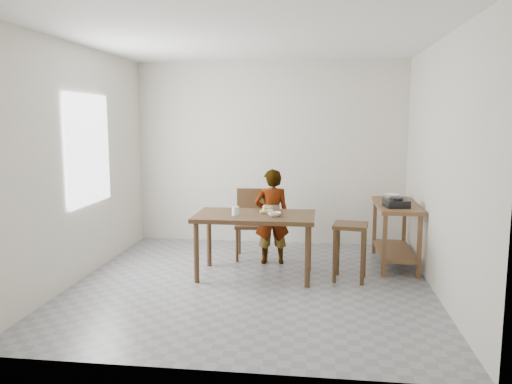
# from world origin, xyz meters

# --- Properties ---
(floor) EXTENTS (4.00, 4.00, 0.04)m
(floor) POSITION_xyz_m (0.00, 0.00, -0.02)
(floor) COLOR gray
(floor) RESTS_ON ground
(ceiling) EXTENTS (4.00, 4.00, 0.04)m
(ceiling) POSITION_xyz_m (0.00, 0.00, 2.72)
(ceiling) COLOR white
(ceiling) RESTS_ON wall_back
(wall_back) EXTENTS (4.00, 0.04, 2.70)m
(wall_back) POSITION_xyz_m (0.00, 2.02, 1.35)
(wall_back) COLOR beige
(wall_back) RESTS_ON ground
(wall_front) EXTENTS (4.00, 0.04, 2.70)m
(wall_front) POSITION_xyz_m (0.00, -2.02, 1.35)
(wall_front) COLOR beige
(wall_front) RESTS_ON ground
(wall_left) EXTENTS (0.04, 4.00, 2.70)m
(wall_left) POSITION_xyz_m (-2.02, 0.00, 1.35)
(wall_left) COLOR beige
(wall_left) RESTS_ON ground
(wall_right) EXTENTS (0.04, 4.00, 2.70)m
(wall_right) POSITION_xyz_m (2.02, 0.00, 1.35)
(wall_right) COLOR beige
(wall_right) RESTS_ON ground
(window_pane) EXTENTS (0.02, 1.10, 1.30)m
(window_pane) POSITION_xyz_m (-1.97, 0.20, 1.50)
(window_pane) COLOR white
(window_pane) RESTS_ON wall_left
(dining_table) EXTENTS (1.40, 0.80, 0.75)m
(dining_table) POSITION_xyz_m (0.00, 0.30, 0.38)
(dining_table) COLOR #432D18
(dining_table) RESTS_ON floor
(prep_counter) EXTENTS (0.50, 1.20, 0.80)m
(prep_counter) POSITION_xyz_m (1.72, 1.00, 0.40)
(prep_counter) COLOR brown
(prep_counter) RESTS_ON floor
(child) EXTENTS (0.50, 0.37, 1.23)m
(child) POSITION_xyz_m (0.15, 0.86, 0.62)
(child) COLOR white
(child) RESTS_ON floor
(dining_chair) EXTENTS (0.48, 0.48, 0.92)m
(dining_chair) POSITION_xyz_m (-0.13, 1.07, 0.46)
(dining_chair) COLOR #432D18
(dining_chair) RESTS_ON floor
(stool) EXTENTS (0.43, 0.43, 0.67)m
(stool) POSITION_xyz_m (1.11, 0.29, 0.33)
(stool) COLOR #432D18
(stool) RESTS_ON floor
(glass_tumbler) EXTENTS (0.09, 0.09, 0.10)m
(glass_tumbler) POSITION_xyz_m (-0.22, 0.21, 0.80)
(glass_tumbler) COLOR white
(glass_tumbler) RESTS_ON dining_table
(small_bowl) EXTENTS (0.19, 0.19, 0.05)m
(small_bowl) POSITION_xyz_m (0.24, 0.21, 0.77)
(small_bowl) COLOR white
(small_bowl) RESTS_ON dining_table
(banana) EXTENTS (0.20, 0.16, 0.06)m
(banana) POSITION_xyz_m (0.13, 0.38, 0.78)
(banana) COLOR #E7D64A
(banana) RESTS_ON dining_table
(serving_bowl) EXTENTS (0.29, 0.29, 0.06)m
(serving_bowl) POSITION_xyz_m (1.71, 1.43, 0.83)
(serving_bowl) COLOR white
(serving_bowl) RESTS_ON prep_counter
(gas_burner) EXTENTS (0.31, 0.31, 0.09)m
(gas_burner) POSITION_xyz_m (1.68, 0.72, 0.84)
(gas_burner) COLOR black
(gas_burner) RESTS_ON prep_counter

